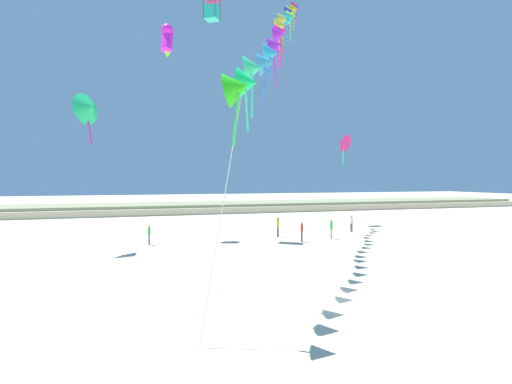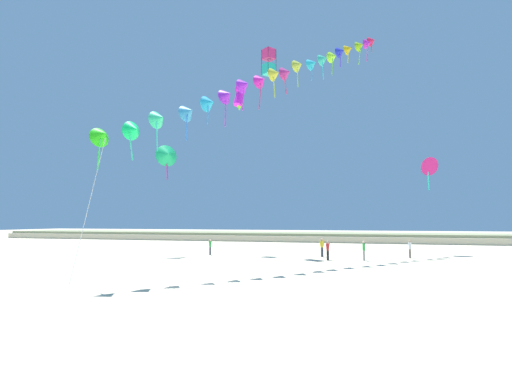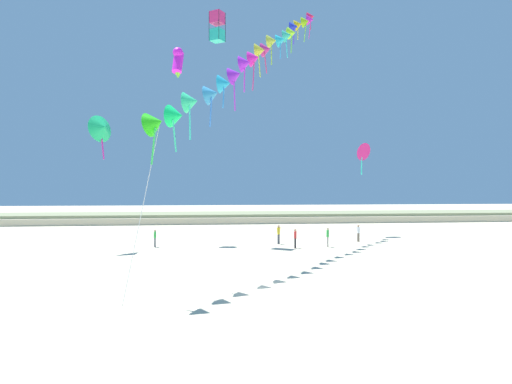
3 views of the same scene
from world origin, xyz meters
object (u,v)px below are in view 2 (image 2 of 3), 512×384
object	(u,v)px
large_kite_low_lead	(167,155)
person_near_left	(410,248)
person_mid_center	(210,246)
large_kite_high_solo	(428,166)
person_near_right	(328,249)
person_far_right	(322,246)
person_far_left	(364,249)
large_kite_mid_trail	(269,62)
large_kite_outer_drift	(239,96)

from	to	relation	value
large_kite_low_lead	person_near_left	bearing A→B (deg)	8.63
person_mid_center	large_kite_high_solo	xyz separation A→B (m)	(21.41, 7.82, 8.27)
person_near_right	person_far_right	size ratio (longest dim) A/B	0.95
person_near_left	person_mid_center	world-z (taller)	person_near_left
person_far_left	large_kite_high_solo	distance (m)	14.06
large_kite_mid_trail	person_near_left	bearing A→B (deg)	-2.68
person_far_right	large_kite_high_solo	world-z (taller)	large_kite_high_solo
person_far_left	large_kite_low_lead	bearing A→B (deg)	-179.74
large_kite_high_solo	large_kite_outer_drift	distance (m)	21.57
person_near_right	large_kite_low_lead	size ratio (longest dim) A/B	0.45
large_kite_mid_trail	large_kite_high_solo	xyz separation A→B (m)	(15.93, 5.37, -10.99)
person_near_left	large_kite_high_solo	xyz separation A→B (m)	(2.51, 6.00, 8.22)
person_far_left	person_far_right	bearing A→B (deg)	146.69
large_kite_high_solo	large_kite_mid_trail	bearing A→B (deg)	-161.36
large_kite_low_lead	large_kite_mid_trail	bearing A→B (deg)	23.35
person_far_left	large_kite_mid_trail	size ratio (longest dim) A/B	0.62
person_mid_center	large_kite_low_lead	world-z (taller)	large_kite_low_lead
person_near_right	large_kite_outer_drift	bearing A→B (deg)	150.09
person_far_right	person_far_left	bearing A→B (deg)	-33.31
person_near_right	large_kite_high_solo	world-z (taller)	large_kite_high_solo
large_kite_low_lead	large_kite_mid_trail	size ratio (longest dim) A/B	1.37
person_mid_center	large_kite_mid_trail	size ratio (longest dim) A/B	0.57
person_mid_center	large_kite_outer_drift	xyz separation A→B (m)	(1.81, 3.61, 16.22)
person_near_right	large_kite_high_solo	size ratio (longest dim) A/B	0.46
large_kite_mid_trail	large_kite_high_solo	world-z (taller)	large_kite_mid_trail
large_kite_mid_trail	large_kite_outer_drift	xyz separation A→B (m)	(-3.67, 1.17, -3.03)
person_near_right	person_mid_center	world-z (taller)	person_near_right
person_near_left	person_far_left	bearing A→B (deg)	-139.61
person_far_left	large_kite_high_solo	size ratio (longest dim) A/B	0.47
person_near_right	large_kite_outer_drift	world-z (taller)	large_kite_outer_drift
person_near_left	large_kite_mid_trail	size ratio (longest dim) A/B	0.60
person_near_left	large_kite_outer_drift	xyz separation A→B (m)	(-17.10, 1.79, 16.18)
large_kite_outer_drift	large_kite_mid_trail	bearing A→B (deg)	-17.61
person_near_right	large_kite_low_lead	world-z (taller)	large_kite_low_lead
person_near_right	large_kite_high_solo	xyz separation A→B (m)	(9.51, 10.02, 8.21)
person_near_left	person_mid_center	size ratio (longest dim) A/B	1.05
large_kite_high_solo	person_mid_center	bearing A→B (deg)	-159.93
large_kite_mid_trail	large_kite_high_solo	distance (m)	20.09
large_kite_low_lead	large_kite_high_solo	size ratio (longest dim) A/B	1.03
person_near_left	person_mid_center	distance (m)	19.00
large_kite_high_solo	large_kite_outer_drift	bearing A→B (deg)	-167.88
person_far_left	person_near_left	bearing A→B (deg)	40.39
person_mid_center	large_kite_high_solo	size ratio (longest dim) A/B	0.43
person_mid_center	person_far_right	size ratio (longest dim) A/B	0.89
person_near_right	large_kite_mid_trail	bearing A→B (deg)	144.15
person_near_left	large_kite_outer_drift	bearing A→B (deg)	174.01
person_near_right	large_kite_mid_trail	xyz separation A→B (m)	(-6.42, 4.64, 19.20)
person_near_left	large_kite_low_lead	bearing A→B (deg)	-171.37
large_kite_high_solo	large_kite_low_lead	bearing A→B (deg)	-159.56
person_near_left	large_kite_low_lead	size ratio (longest dim) A/B	0.44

